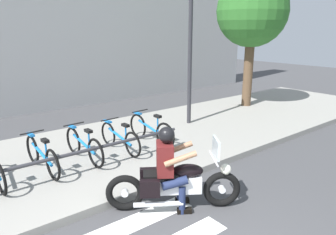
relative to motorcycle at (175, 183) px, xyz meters
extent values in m
cube|color=gray|center=(-0.95, 2.84, -0.38)|extent=(24.00, 4.40, 0.15)
cube|color=white|center=(-1.13, 0.06, -0.45)|extent=(2.80, 0.40, 0.01)
torus|color=black|center=(0.67, -0.44, -0.14)|extent=(0.59, 0.45, 0.63)
cylinder|color=silver|center=(0.67, -0.44, -0.14)|extent=(0.15, 0.15, 0.11)
torus|color=black|center=(-0.68, 0.46, -0.14)|extent=(0.59, 0.45, 0.63)
cylinder|color=silver|center=(-0.68, 0.46, -0.14)|extent=(0.15, 0.15, 0.11)
cube|color=silver|center=(-0.01, 0.01, 0.00)|extent=(0.90, 0.73, 0.28)
ellipsoid|color=black|center=(0.18, -0.12, 0.22)|extent=(0.59, 0.52, 0.22)
cube|color=black|center=(-0.19, 0.13, 0.15)|extent=(0.62, 0.54, 0.10)
cube|color=black|center=(-0.22, 0.42, 0.04)|extent=(0.33, 0.28, 0.28)
cube|color=black|center=(-0.46, 0.05, 0.04)|extent=(0.33, 0.28, 0.28)
cylinder|color=silver|center=(0.53, -0.35, 0.42)|extent=(0.37, 0.53, 0.03)
sphere|color=white|center=(0.71, -0.47, 0.22)|extent=(0.18, 0.18, 0.18)
cube|color=silver|center=(0.56, -0.37, 0.60)|extent=(0.26, 0.35, 0.32)
cylinder|color=silver|center=(-0.33, 0.01, -0.27)|extent=(0.71, 0.51, 0.08)
cube|color=#591919|center=(-0.13, 0.09, 0.45)|extent=(0.44, 0.48, 0.52)
sphere|color=black|center=(-0.11, 0.08, 0.85)|extent=(0.26, 0.26, 0.26)
cylinder|color=#9E7051|center=(0.18, 0.15, 0.53)|extent=(0.48, 0.36, 0.26)
cylinder|color=#9E7051|center=(-0.06, -0.22, 0.53)|extent=(0.48, 0.36, 0.26)
cylinder|color=#1E284C|center=(0.08, 0.14, 0.09)|extent=(0.44, 0.36, 0.24)
cylinder|color=#1E284C|center=(0.18, 0.07, -0.22)|extent=(0.11, 0.11, 0.47)
cube|color=black|center=(0.22, 0.05, -0.42)|extent=(0.25, 0.22, 0.08)
cylinder|color=#1E284C|center=(-0.10, -0.12, 0.09)|extent=(0.44, 0.36, 0.24)
cylinder|color=#1E284C|center=(0.00, -0.19, -0.22)|extent=(0.11, 0.11, 0.47)
cube|color=black|center=(0.04, -0.21, -0.42)|extent=(0.25, 0.22, 0.08)
torus|color=black|center=(-2.22, 1.97, -0.01)|extent=(0.09, 0.59, 0.59)
torus|color=black|center=(-1.41, 3.01, 0.01)|extent=(0.09, 0.62, 0.62)
torus|color=black|center=(-1.34, 1.97, 0.01)|extent=(0.09, 0.62, 0.62)
cylinder|color=blue|center=(-1.37, 2.49, 0.07)|extent=(0.12, 0.94, 0.25)
cylinder|color=blue|center=(-1.35, 2.23, 0.23)|extent=(0.04, 0.04, 0.38)
cube|color=black|center=(-1.35, 2.23, 0.42)|extent=(0.11, 0.21, 0.06)
cylinder|color=black|center=(-1.40, 2.91, 0.42)|extent=(0.48, 0.06, 0.03)
cube|color=blue|center=(-1.41, 3.01, 0.34)|extent=(0.10, 0.28, 0.04)
torus|color=black|center=(-0.52, 2.99, 0.01)|extent=(0.10, 0.63, 0.63)
torus|color=black|center=(-0.45, 1.98, 0.01)|extent=(0.10, 0.63, 0.63)
cylinder|color=blue|center=(-0.49, 2.49, 0.08)|extent=(0.12, 0.90, 0.25)
cylinder|color=blue|center=(-0.47, 2.24, 0.24)|extent=(0.04, 0.04, 0.39)
cube|color=black|center=(-0.47, 2.24, 0.43)|extent=(0.11, 0.21, 0.06)
cylinder|color=black|center=(-0.52, 2.89, 0.43)|extent=(0.48, 0.06, 0.03)
cube|color=blue|center=(-0.52, 2.99, 0.36)|extent=(0.10, 0.28, 0.04)
torus|color=black|center=(0.36, 2.99, -0.01)|extent=(0.09, 0.59, 0.59)
torus|color=black|center=(0.43, 1.98, -0.01)|extent=(0.09, 0.59, 0.59)
cylinder|color=blue|center=(0.39, 2.49, 0.05)|extent=(0.12, 0.90, 0.25)
cylinder|color=blue|center=(0.41, 2.24, 0.21)|extent=(0.04, 0.04, 0.36)
cube|color=black|center=(0.41, 2.24, 0.39)|extent=(0.11, 0.21, 0.06)
cylinder|color=black|center=(0.37, 2.89, 0.39)|extent=(0.48, 0.06, 0.03)
cube|color=blue|center=(0.36, 2.99, 0.32)|extent=(0.10, 0.28, 0.04)
torus|color=black|center=(1.24, 3.02, 0.02)|extent=(0.10, 0.65, 0.65)
torus|color=black|center=(1.31, 1.95, 0.02)|extent=(0.10, 0.65, 0.65)
cylinder|color=blue|center=(1.28, 2.49, 0.09)|extent=(0.13, 0.96, 0.26)
cylinder|color=blue|center=(1.30, 2.22, 0.25)|extent=(0.04, 0.04, 0.40)
cube|color=black|center=(1.30, 2.22, 0.45)|extent=(0.11, 0.21, 0.06)
cylinder|color=black|center=(1.25, 2.92, 0.45)|extent=(0.48, 0.06, 0.03)
cube|color=blue|center=(1.24, 3.02, 0.37)|extent=(0.10, 0.28, 0.04)
cylinder|color=#333338|center=(-1.81, 1.94, 0.14)|extent=(6.78, 0.07, 0.07)
cylinder|color=#333338|center=(1.53, 1.94, -0.08)|extent=(0.06, 0.06, 0.45)
cylinder|color=#2D2D33|center=(3.23, 3.24, 1.44)|extent=(0.12, 0.12, 3.79)
cylinder|color=brown|center=(6.50, 3.64, 0.88)|extent=(0.34, 0.34, 2.67)
sphere|color=#2D6B28|center=(6.50, 3.64, 3.09)|extent=(2.50, 2.50, 2.50)
camera|label=1|loc=(-2.98, -3.60, 2.44)|focal=33.43mm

